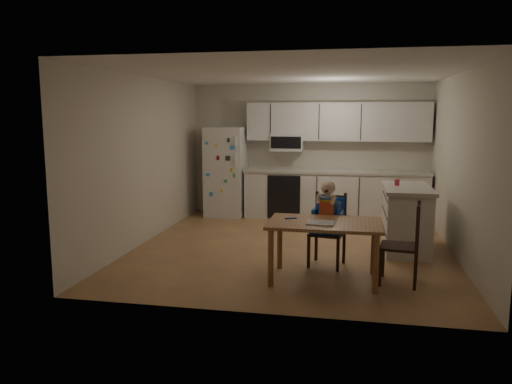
{
  "coord_description": "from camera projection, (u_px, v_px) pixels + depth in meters",
  "views": [
    {
      "loc": [
        0.84,
        -7.07,
        1.93
      ],
      "look_at": [
        -0.39,
        -0.76,
        0.93
      ],
      "focal_mm": 35.0,
      "sensor_mm": 36.0,
      "label": 1
    }
  ],
  "objects": [
    {
      "name": "dining_table",
      "position": [
        325.0,
        230.0,
        5.8
      ],
      "size": [
        1.31,
        0.84,
        0.7
      ],
      "color": "brown",
      "rests_on": "ground"
    },
    {
      "name": "chair_side",
      "position": [
        408.0,
        239.0,
        5.66
      ],
      "size": [
        0.48,
        0.48,
        0.95
      ],
      "rotation": [
        0.0,
        0.0,
        -1.71
      ],
      "color": "black",
      "rests_on": "ground"
    },
    {
      "name": "kitchen_island",
      "position": [
        406.0,
        218.0,
        7.11
      ],
      "size": [
        0.66,
        1.25,
        0.92
      ],
      "color": "silver",
      "rests_on": "ground"
    },
    {
      "name": "kitchen_run",
      "position": [
        334.0,
        172.0,
        9.26
      ],
      "size": [
        3.37,
        0.62,
        2.15
      ],
      "color": "silver",
      "rests_on": "ground"
    },
    {
      "name": "refrigerator",
      "position": [
        226.0,
        172.0,
        9.56
      ],
      "size": [
        0.72,
        0.7,
        1.7
      ],
      "primitive_type": "cube",
      "color": "silver",
      "rests_on": "ground"
    },
    {
      "name": "red_cup",
      "position": [
        397.0,
        182.0,
        7.16
      ],
      "size": [
        0.07,
        0.07,
        0.09
      ],
      "primitive_type": "cylinder",
      "color": "#C42D3E",
      "rests_on": "kitchen_island"
    },
    {
      "name": "chair_booster",
      "position": [
        328.0,
        215.0,
        6.38
      ],
      "size": [
        0.48,
        0.48,
        1.1
      ],
      "rotation": [
        0.0,
        0.0,
        -0.18
      ],
      "color": "black",
      "rests_on": "ground"
    },
    {
      "name": "toddler_spoon",
      "position": [
        290.0,
        218.0,
        5.95
      ],
      "size": [
        0.12,
        0.06,
        0.02
      ],
      "primitive_type": "cylinder",
      "rotation": [
        0.0,
        1.57,
        0.35
      ],
      "color": "blue",
      "rests_on": "dining_table"
    },
    {
      "name": "napkin",
      "position": [
        320.0,
        223.0,
        5.7
      ],
      "size": [
        0.31,
        0.27,
        0.01
      ],
      "primitive_type": "cube",
      "color": "#AAAAAF",
      "rests_on": "dining_table"
    },
    {
      "name": "room",
      "position": [
        297.0,
        160.0,
        7.59
      ],
      "size": [
        4.52,
        5.01,
        2.51
      ],
      "color": "#8E6443",
      "rests_on": "ground"
    }
  ]
}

